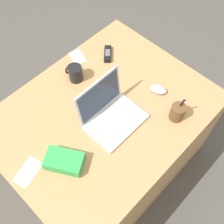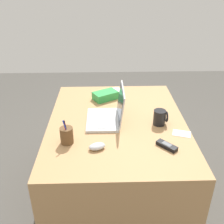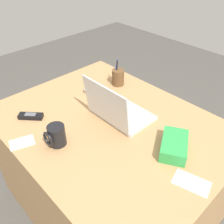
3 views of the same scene
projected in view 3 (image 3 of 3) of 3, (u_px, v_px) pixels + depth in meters
name	position (u px, v px, depth m)	size (l,w,h in m)	color
ground_plane	(110.00, 202.00, 1.75)	(6.00, 6.00, 0.00)	#4C4944
desk	(110.00, 168.00, 1.53)	(1.23, 0.95, 0.73)	tan
laptop	(117.00, 111.00, 1.31)	(0.32, 0.25, 0.24)	silver
computer_mouse	(90.00, 88.00, 1.56)	(0.06, 0.10, 0.04)	silver
coffee_mug_white	(56.00, 136.00, 1.15)	(0.08, 0.09, 0.10)	black
cordless_phone	(31.00, 116.00, 1.34)	(0.13, 0.12, 0.03)	black
pen_holder	(118.00, 77.00, 1.60)	(0.08, 0.08, 0.17)	brown
snack_bag	(174.00, 145.00, 1.13)	(0.11, 0.19, 0.06)	green
paper_note_near_laptop	(191.00, 183.00, 1.00)	(0.15, 0.08, 0.00)	white
paper_note_left	(22.00, 143.00, 1.19)	(0.08, 0.12, 0.00)	white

